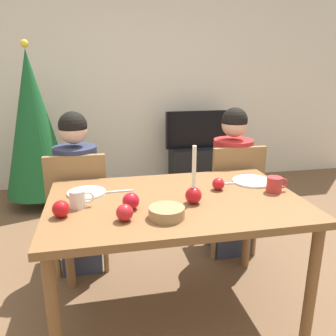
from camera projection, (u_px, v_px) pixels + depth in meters
ground_plane at (175, 311)px, 2.10m from camera, size 7.68×7.68×0.00m
back_wall at (128, 80)px, 4.17m from camera, size 6.40×0.10×2.60m
dining_table at (175, 212)px, 1.91m from camera, size 1.40×0.90×0.75m
chair_left at (79, 205)px, 2.42m from camera, size 0.40×0.40×0.90m
chair_right at (232, 193)px, 2.64m from camera, size 0.40×0.40×0.90m
person_left_child at (78, 196)px, 2.43m from camera, size 0.30×0.30×1.17m
person_right_child at (231, 185)px, 2.66m from camera, size 0.30×0.30×1.17m
tv_stand at (196, 166)px, 4.35m from camera, size 0.64×0.40×0.48m
tv at (197, 130)px, 4.22m from camera, size 0.79×0.05×0.46m
christmas_tree at (34, 125)px, 3.50m from camera, size 0.68×0.68×1.72m
candle_centerpiece at (194, 192)px, 1.80m from camera, size 0.09×0.09×0.32m
plate_left at (86, 193)px, 1.96m from camera, size 0.22×0.22×0.01m
plate_right at (252, 181)px, 2.16m from camera, size 0.25×0.25×0.01m
mug_left at (78, 199)px, 1.76m from camera, size 0.13×0.08×0.09m
mug_right at (275, 184)px, 1.98m from camera, size 0.13×0.09×0.09m
fork_left at (118, 191)px, 1.99m from camera, size 0.18×0.02×0.01m
fork_right at (228, 183)px, 2.12m from camera, size 0.18×0.03×0.01m
bowl_walnuts at (167, 212)px, 1.64m from camera, size 0.18×0.18×0.05m
apple_near_candle at (218, 184)px, 2.01m from camera, size 0.07×0.07×0.07m
apple_by_left_plate at (125, 213)px, 1.60m from camera, size 0.08×0.08×0.08m
apple_by_right_mug at (61, 209)px, 1.64m from camera, size 0.08×0.08×0.08m
apple_far_edge at (131, 201)px, 1.74m from camera, size 0.09×0.09×0.09m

